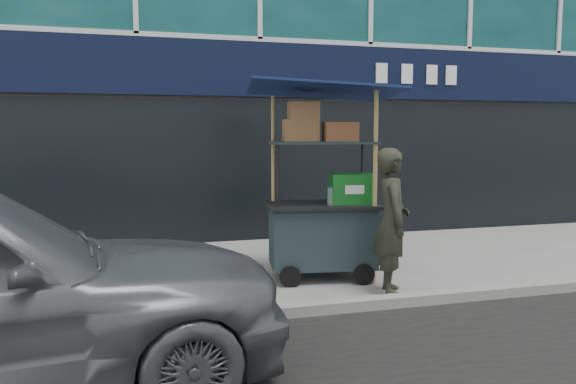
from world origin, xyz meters
name	(u,v)px	position (x,y,z in m)	size (l,w,h in m)	color
ground	(343,305)	(0.00, 0.00, 0.00)	(80.00, 80.00, 0.00)	slate
curb	(350,305)	(0.00, -0.20, 0.06)	(80.00, 0.18, 0.12)	gray
vendor_cart	(324,210)	(0.18, 1.15, 0.87)	(2.01, 1.57, 2.48)	#19262A
vendor_man	(392,221)	(0.71, 0.30, 0.84)	(0.61, 0.40, 1.68)	#272A1E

